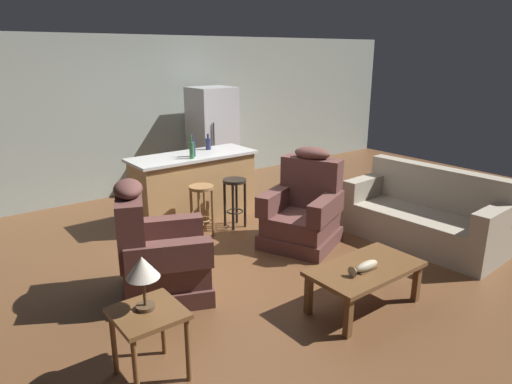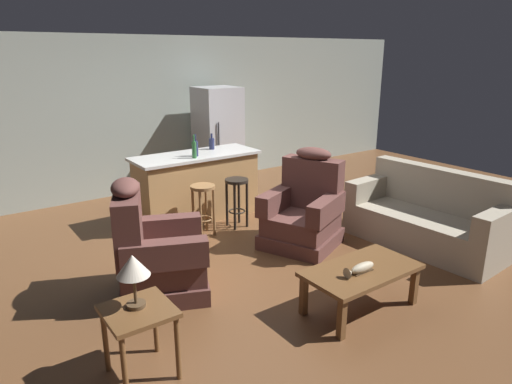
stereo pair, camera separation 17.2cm
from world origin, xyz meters
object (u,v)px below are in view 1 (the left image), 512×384
(kitchen_island, at_px, (194,187))
(bottle_tall_green, at_px, (192,150))
(bottle_short_amber, at_px, (193,148))
(recliner_near_island, at_px, (304,211))
(fish_figurine, at_px, (364,267))
(coffee_table, at_px, (365,272))
(end_table, at_px, (149,323))
(bottle_wine_dark, at_px, (208,144))
(couch, at_px, (425,217))
(refrigerator, at_px, (213,138))
(recliner_near_lamp, at_px, (157,255))
(table_lamp, at_px, (143,270))
(bar_stool_right, at_px, (235,194))
(bar_stool_left, at_px, (202,201))

(kitchen_island, bearing_deg, bottle_tall_green, -121.75)
(bottle_tall_green, xyz_separation_m, bottle_short_amber, (0.07, 0.10, -0.01))
(recliner_near_island, height_order, kitchen_island, recliner_near_island)
(fish_figurine, xyz_separation_m, bottle_tall_green, (-0.08, 2.93, 0.61))
(fish_figurine, xyz_separation_m, recliner_near_island, (0.69, 1.53, -0.04))
(coffee_table, relative_size, end_table, 1.96)
(end_table, distance_m, kitchen_island, 3.42)
(fish_figurine, relative_size, bottle_tall_green, 1.07)
(recliner_near_island, distance_m, bottle_wine_dark, 1.90)
(coffee_table, height_order, kitchen_island, kitchen_island)
(couch, distance_m, refrigerator, 3.86)
(end_table, distance_m, bottle_wine_dark, 3.80)
(recliner_near_lamp, bearing_deg, bottle_short_amber, 72.35)
(refrigerator, bearing_deg, table_lamp, -127.95)
(table_lamp, distance_m, bottle_wine_dark, 3.73)
(couch, bearing_deg, recliner_near_lamp, -18.25)
(refrigerator, xyz_separation_m, bottle_short_amber, (-1.15, -1.31, 0.18))
(recliner_near_island, distance_m, bottle_tall_green, 1.72)
(recliner_near_lamp, relative_size, bar_stool_right, 1.76)
(couch, relative_size, table_lamp, 4.75)
(bar_stool_left, xyz_separation_m, bottle_short_amber, (0.19, 0.52, 0.59))
(bottle_short_amber, bearing_deg, couch, -51.57)
(couch, bearing_deg, bottle_short_amber, -55.02)
(coffee_table, height_order, bottle_short_amber, bottle_short_amber)
(coffee_table, height_order, refrigerator, refrigerator)
(table_lamp, bearing_deg, kitchen_island, 54.09)
(bar_stool_left, bearing_deg, refrigerator, 53.80)
(end_table, height_order, bar_stool_right, bar_stool_right)
(fish_figurine, bearing_deg, kitchen_island, 89.08)
(fish_figurine, height_order, bottle_short_amber, bottle_short_amber)
(bar_stool_left, height_order, bottle_short_amber, bottle_short_amber)
(couch, xyz_separation_m, bar_stool_right, (-1.59, 1.91, 0.13))
(couch, distance_m, recliner_near_island, 1.54)
(refrigerator, xyz_separation_m, bottle_tall_green, (-1.22, -1.42, 0.19))
(coffee_table, relative_size, kitchen_island, 0.61)
(fish_figurine, bearing_deg, recliner_near_lamp, 132.53)
(fish_figurine, xyz_separation_m, end_table, (-1.94, 0.37, -0.00))
(fish_figurine, bearing_deg, refrigerator, 75.31)
(couch, bearing_deg, bottle_wine_dark, -64.23)
(bottle_short_amber, bearing_deg, kitchen_island, 62.47)
(kitchen_island, bearing_deg, recliner_near_island, -68.55)
(end_table, bearing_deg, recliner_near_lamp, 61.66)
(end_table, bearing_deg, refrigerator, 52.29)
(recliner_near_lamp, relative_size, refrigerator, 0.68)
(couch, relative_size, bar_stool_right, 2.86)
(recliner_near_island, height_order, bottle_wine_dark, recliner_near_island)
(end_table, relative_size, bar_stool_left, 0.82)
(table_lamp, xyz_separation_m, bottle_wine_dark, (2.34, 2.90, 0.17))
(end_table, relative_size, table_lamp, 1.37)
(bar_stool_left, bearing_deg, end_table, -128.95)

